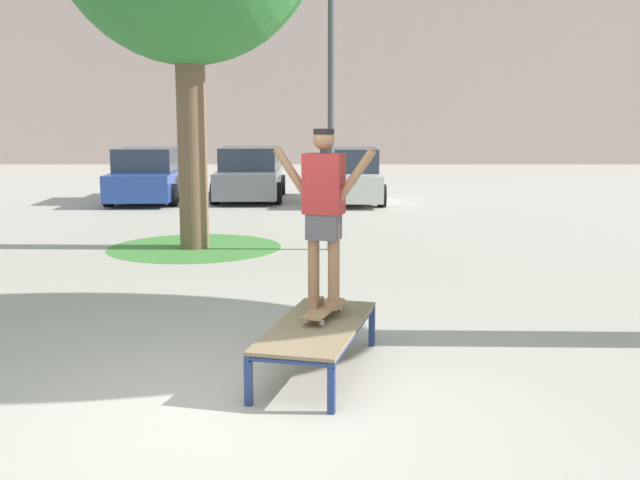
# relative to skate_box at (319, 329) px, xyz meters

# --- Properties ---
(ground_plane) EXTENTS (120.00, 120.00, 0.00)m
(ground_plane) POSITION_rel_skate_box_xyz_m (-0.74, -1.00, -0.41)
(ground_plane) COLOR #B2AA9E
(building_facade) EXTENTS (42.50, 4.00, 10.50)m
(building_facade) POSITION_rel_skate_box_xyz_m (1.20, 32.80, 4.84)
(building_facade) COLOR beige
(building_facade) RESTS_ON ground
(skate_box) EXTENTS (1.20, 2.03, 0.46)m
(skate_box) POSITION_rel_skate_box_xyz_m (0.00, 0.00, 0.00)
(skate_box) COLOR navy
(skate_box) RESTS_ON ground
(skateboard) EXTENTS (0.44, 0.82, 0.09)m
(skateboard) POSITION_rel_skate_box_xyz_m (0.06, 0.24, 0.12)
(skateboard) COLOR #9E754C
(skateboard) RESTS_ON skate_box
(skater) EXTENTS (0.97, 0.41, 1.69)m
(skater) POSITION_rel_skate_box_xyz_m (0.06, 0.24, 1.12)
(skater) COLOR #8E6647
(skater) RESTS_ON skateboard
(grass_patch_mid_back) EXTENTS (3.14, 3.14, 0.01)m
(grass_patch_mid_back) POSITION_rel_skate_box_xyz_m (-2.25, 6.71, -0.41)
(grass_patch_mid_back) COLOR #47893D
(grass_patch_mid_back) RESTS_ON ground
(car_blue) EXTENTS (2.07, 4.27, 1.50)m
(car_blue) POSITION_rel_skate_box_xyz_m (-4.80, 14.30, 0.28)
(car_blue) COLOR #28479E
(car_blue) RESTS_ON ground
(car_grey) EXTENTS (1.95, 4.22, 1.50)m
(car_grey) POSITION_rel_skate_box_xyz_m (-1.99, 14.77, 0.28)
(car_grey) COLOR slate
(car_grey) RESTS_ON ground
(car_white) EXTENTS (1.96, 4.22, 1.50)m
(car_white) POSITION_rel_skate_box_xyz_m (0.82, 14.16, 0.28)
(car_white) COLOR silver
(car_white) RESTS_ON ground
(light_post) EXTENTS (0.36, 0.36, 5.83)m
(light_post) POSITION_rel_skate_box_xyz_m (0.22, 6.50, 3.41)
(light_post) COLOR #4C4C51
(light_post) RESTS_ON ground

